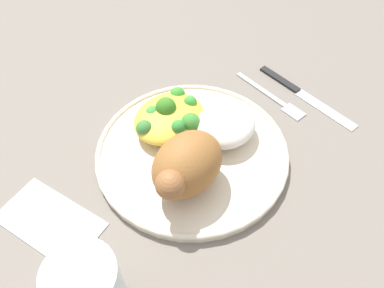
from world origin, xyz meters
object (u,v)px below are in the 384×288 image
knife (298,90)px  fork (272,97)px  rice_pile (226,124)px  mac_cheese_with_broccoli (170,117)px  roasted_chicken (186,165)px  plate (192,152)px  napkin (50,221)px

knife → fork: bearing=-31.8°
rice_pile → knife: bearing=169.9°
fork → mac_cheese_with_broccoli: bearing=-25.0°
roasted_chicken → fork: size_ratio=0.78×
plate → fork: 0.18m
fork → napkin: fork is taller
rice_pile → knife: rice_pile is taller
roasted_chicken → plate: bearing=-146.7°
knife → napkin: size_ratio=1.44×
knife → mac_cheese_with_broccoli: bearing=-26.4°
plate → roasted_chicken: bearing=33.3°
rice_pile → napkin: 0.27m
knife → rice_pile: bearing=-10.1°
mac_cheese_with_broccoli → fork: size_ratio=0.78×
roasted_chicken → mac_cheese_with_broccoli: roasted_chicken is taller
roasted_chicken → mac_cheese_with_broccoli: bearing=-126.1°
napkin → fork: bearing=166.3°
plate → napkin: bearing=-19.2°
roasted_chicken → rice_pile: roasted_chicken is taller
rice_pile → roasted_chicken: bearing=8.0°
plate → napkin: (0.20, -0.07, -0.01)m
fork → roasted_chicken: bearing=2.4°
roasted_chicken → rice_pile: size_ratio=1.22×
plate → knife: plate is taller
fork → knife: knife is taller
rice_pile → mac_cheese_with_broccoli: size_ratio=0.83×
knife → napkin: 0.43m
roasted_chicken → rice_pile: bearing=-172.0°
fork → knife: (-0.04, 0.02, 0.00)m
roasted_chicken → mac_cheese_with_broccoli: 0.11m
mac_cheese_with_broccoli → plate: bearing=76.0°
plate → fork: bearing=172.7°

